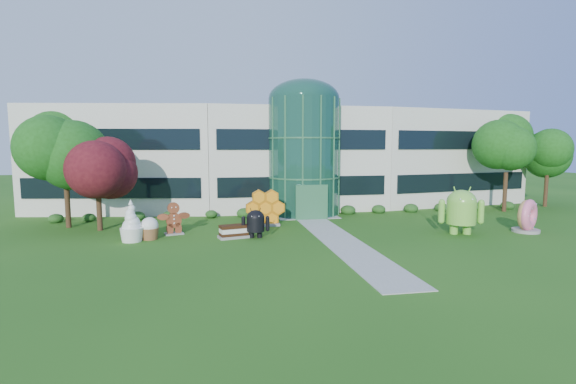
{
  "coord_description": "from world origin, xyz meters",
  "views": [
    {
      "loc": [
        -7.69,
        -22.95,
        5.87
      ],
      "look_at": [
        -2.45,
        6.0,
        2.6
      ],
      "focal_mm": 26.0,
      "sensor_mm": 36.0,
      "label": 1
    }
  ],
  "objects": [
    {
      "name": "honeycomb",
      "position": [
        -3.93,
        7.2,
        1.21
      ],
      "size": [
        3.09,
        1.13,
        2.42
      ],
      "primitive_type": null,
      "rotation": [
        0.0,
        0.0,
        -0.01
      ],
      "color": "orange",
      "rests_on": "ground"
    },
    {
      "name": "atrium",
      "position": [
        0.0,
        12.0,
        4.9
      ],
      "size": [
        6.0,
        6.0,
        9.8
      ],
      "primitive_type": "cylinder",
      "color": "#194738",
      "rests_on": "ground"
    },
    {
      "name": "android_black",
      "position": [
        -5.06,
        3.25,
        1.05
      ],
      "size": [
        1.98,
        1.44,
        2.11
      ],
      "primitive_type": null,
      "rotation": [
        0.0,
        0.0,
        -0.11
      ],
      "color": "black",
      "rests_on": "ground"
    },
    {
      "name": "trees_backdrop",
      "position": [
        0.0,
        13.0,
        4.2
      ],
      "size": [
        52.0,
        8.0,
        8.4
      ],
      "primitive_type": null,
      "color": "#194E13",
      "rests_on": "ground"
    },
    {
      "name": "gingerbread",
      "position": [
        -10.3,
        5.25,
        1.09
      ],
      "size": [
        2.51,
        1.49,
        2.17
      ],
      "primitive_type": null,
      "rotation": [
        0.0,
        0.0,
        0.27
      ],
      "color": "brown",
      "rests_on": "ground"
    },
    {
      "name": "ice_cream_sandwich",
      "position": [
        -6.45,
        3.43,
        0.43
      ],
      "size": [
        2.08,
        1.39,
        0.85
      ],
      "primitive_type": null,
      "rotation": [
        0.0,
        0.0,
        0.24
      ],
      "color": "black",
      "rests_on": "ground"
    },
    {
      "name": "tree_red",
      "position": [
        -15.5,
        7.5,
        3.0
      ],
      "size": [
        4.0,
        4.0,
        6.0
      ],
      "primitive_type": null,
      "color": "#3F0C14",
      "rests_on": "ground"
    },
    {
      "name": "building",
      "position": [
        0.0,
        18.0,
        4.65
      ],
      "size": [
        46.0,
        15.0,
        9.3
      ],
      "primitive_type": null,
      "color": "beige",
      "rests_on": "ground"
    },
    {
      "name": "froyo",
      "position": [
        -12.68,
        3.59,
        1.28
      ],
      "size": [
        1.93,
        1.93,
        2.56
      ],
      "primitive_type": null,
      "rotation": [
        0.0,
        0.0,
        -0.37
      ],
      "color": "white",
      "rests_on": "ground"
    },
    {
      "name": "cupcake",
      "position": [
        -11.67,
        3.98,
        0.71
      ],
      "size": [
        1.43,
        1.43,
        1.42
      ],
      "primitive_type": null,
      "rotation": [
        0.0,
        0.0,
        -0.24
      ],
      "color": "white",
      "rests_on": "ground"
    },
    {
      "name": "walkway",
      "position": [
        0.0,
        2.0,
        0.02
      ],
      "size": [
        2.4,
        20.0,
        0.04
      ],
      "primitive_type": "cube",
      "color": "#9E9E93",
      "rests_on": "ground"
    },
    {
      "name": "ground",
      "position": [
        0.0,
        0.0,
        0.0
      ],
      "size": [
        140.0,
        140.0,
        0.0
      ],
      "primitive_type": "plane",
      "color": "#215114",
      "rests_on": "ground"
    },
    {
      "name": "android_green",
      "position": [
        8.52,
        1.93,
        1.75
      ],
      "size": [
        3.5,
        2.76,
        3.5
      ],
      "primitive_type": null,
      "rotation": [
        0.0,
        0.0,
        -0.25
      ],
      "color": "#73C33E",
      "rests_on": "ground"
    },
    {
      "name": "donut",
      "position": [
        13.3,
        1.71,
        1.14
      ],
      "size": [
        2.43,
        2.05,
        2.29
      ],
      "primitive_type": null,
      "rotation": [
        0.0,
        0.0,
        0.55
      ],
      "color": "#F95F79",
      "rests_on": "ground"
    }
  ]
}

